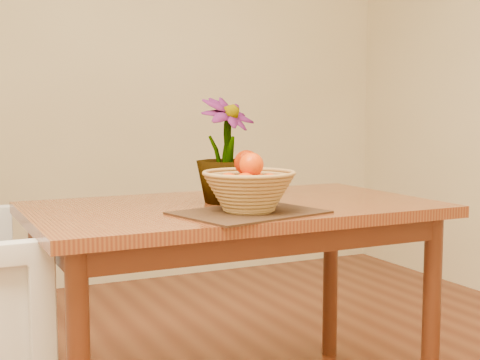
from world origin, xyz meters
name	(u,v)px	position (x,y,z in m)	size (l,w,h in m)	color
wall_back	(95,64)	(0.00, 2.25, 1.35)	(4.00, 0.02, 2.70)	#FFEFC2
table	(234,229)	(0.00, 0.30, 0.66)	(1.40, 0.80, 0.75)	brown
placemat	(249,213)	(-0.05, 0.08, 0.75)	(0.43, 0.33, 0.01)	#382414
wicker_basket	(249,193)	(-0.05, 0.08, 0.82)	(0.30, 0.30, 0.12)	#AF8949
orange_pile	(249,175)	(-0.05, 0.09, 0.87)	(0.18, 0.18, 0.14)	#FE4E04
potted_plant	(226,150)	(-0.01, 0.34, 0.94)	(0.21, 0.21, 0.37)	#204C15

